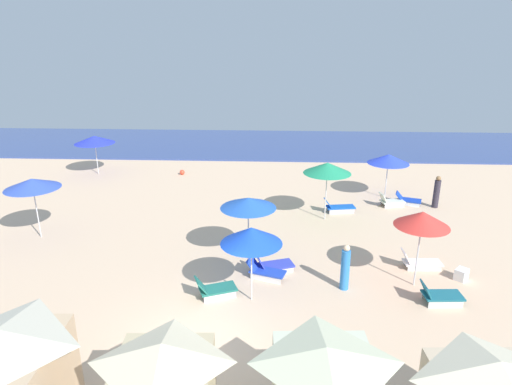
% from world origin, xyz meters
% --- Properties ---
extents(ground_plane, '(60.00, 60.00, 0.00)m').
position_xyz_m(ground_plane, '(0.00, 0.00, 0.00)').
color(ground_plane, beige).
extents(ocean, '(60.00, 10.48, 0.12)m').
position_xyz_m(ocean, '(0.00, 24.76, 0.06)').
color(ocean, '#324888').
rests_on(ocean, ground_plane).
extents(umbrella_0, '(2.23, 2.23, 2.63)m').
position_xyz_m(umbrella_0, '(-7.93, 6.67, 2.41)').
color(umbrella_0, silver).
rests_on(umbrella_0, ground_plane).
extents(umbrella_1, '(1.95, 1.95, 2.56)m').
position_xyz_m(umbrella_1, '(1.37, 2.30, 2.28)').
color(umbrella_1, silver).
rests_on(umbrella_1, ground_plane).
extents(lounge_chair_1_0, '(1.47, 0.96, 0.68)m').
position_xyz_m(lounge_chair_1_0, '(1.77, 3.71, 0.26)').
color(lounge_chair_1_0, silver).
rests_on(lounge_chair_1_0, ground_plane).
extents(lounge_chair_1_1, '(1.46, 1.07, 0.74)m').
position_xyz_m(lounge_chair_1_1, '(0.15, 2.43, 0.28)').
color(lounge_chair_1_1, silver).
rests_on(lounge_chair_1_1, ground_plane).
extents(umbrella_2, '(2.16, 2.16, 2.38)m').
position_xyz_m(umbrella_2, '(7.93, 12.49, 2.13)').
color(umbrella_2, silver).
rests_on(umbrella_2, ground_plane).
extents(lounge_chair_2_0, '(1.36, 0.85, 0.73)m').
position_xyz_m(lounge_chair_2_0, '(7.92, 11.19, 0.26)').
color(lounge_chair_2_0, silver).
rests_on(lounge_chair_2_0, ground_plane).
extents(lounge_chair_2_1, '(1.40, 1.00, 0.58)m').
position_xyz_m(lounge_chair_2_1, '(8.87, 11.54, 0.23)').
color(lounge_chair_2_1, silver).
rests_on(lounge_chair_2_1, ground_plane).
extents(umbrella_3, '(2.10, 2.10, 2.51)m').
position_xyz_m(umbrella_3, '(1.09, 5.14, 2.30)').
color(umbrella_3, silver).
rests_on(umbrella_3, ground_plane).
extents(lounge_chair_3_0, '(1.52, 1.06, 0.71)m').
position_xyz_m(lounge_chair_3_0, '(2.03, 4.21, 0.25)').
color(lounge_chair_3_0, silver).
rests_on(lounge_chair_3_0, ground_plane).
extents(umbrella_4, '(1.80, 1.80, 2.72)m').
position_xyz_m(umbrella_4, '(6.92, 3.48, 2.46)').
color(umbrella_4, silver).
rests_on(umbrella_4, ground_plane).
extents(lounge_chair_4_0, '(1.34, 0.73, 0.72)m').
position_xyz_m(lounge_chair_4_0, '(7.41, 2.39, 0.28)').
color(lounge_chair_4_0, silver).
rests_on(lounge_chair_4_0, ground_plane).
extents(lounge_chair_4_1, '(1.50, 0.64, 0.71)m').
position_xyz_m(lounge_chair_4_1, '(7.46, 4.73, 0.23)').
color(lounge_chair_4_1, silver).
rests_on(lounge_chair_4_1, ground_plane).
extents(umbrella_5, '(2.19, 2.19, 2.76)m').
position_xyz_m(umbrella_5, '(4.42, 9.30, 2.51)').
color(umbrella_5, silver).
rests_on(umbrella_5, ground_plane).
extents(lounge_chair_5_0, '(1.58, 0.78, 0.71)m').
position_xyz_m(lounge_chair_5_0, '(5.17, 10.22, 0.26)').
color(lounge_chair_5_0, silver).
rests_on(lounge_chair_5_0, ground_plane).
extents(umbrella_6, '(2.44, 2.44, 2.42)m').
position_xyz_m(umbrella_6, '(-9.13, 16.10, 2.19)').
color(umbrella_6, silver).
rests_on(umbrella_6, ground_plane).
extents(beachgoer_1, '(0.34, 0.34, 1.63)m').
position_xyz_m(beachgoer_1, '(4.47, 3.13, 0.77)').
color(beachgoer_1, '#2E79CA').
rests_on(beachgoer_1, ground_plane).
extents(beachgoer_2, '(0.32, 0.32, 1.64)m').
position_xyz_m(beachgoer_2, '(10.13, 11.14, 0.78)').
color(beachgoer_2, '#312C38').
rests_on(beachgoer_2, ground_plane).
extents(beach_ball_0, '(0.32, 0.32, 0.32)m').
position_xyz_m(beach_ball_0, '(-3.80, 16.16, 0.16)').
color(beach_ball_0, '#F4462D').
rests_on(beach_ball_0, ground_plane).
extents(cooler_box_1, '(0.58, 0.58, 0.41)m').
position_xyz_m(cooler_box_1, '(8.68, 3.92, 0.21)').
color(cooler_box_1, white).
rests_on(cooler_box_1, ground_plane).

